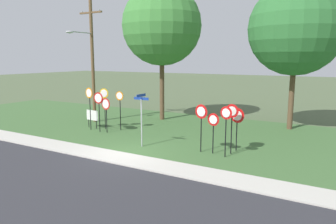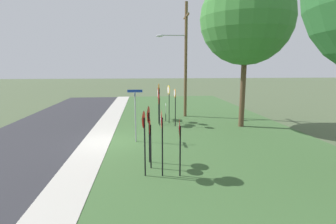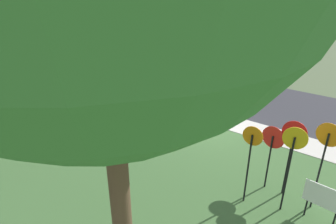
# 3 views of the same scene
# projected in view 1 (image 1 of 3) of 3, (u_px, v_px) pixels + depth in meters

# --- Properties ---
(ground_plane) EXTENTS (160.00, 160.00, 0.00)m
(ground_plane) POSITION_uv_depth(u_px,v_px,m) (125.00, 153.00, 16.28)
(ground_plane) COLOR #4C5B3D
(road_asphalt) EXTENTS (44.00, 6.40, 0.01)m
(road_asphalt) POSITION_uv_depth(u_px,v_px,m) (50.00, 186.00, 12.16)
(road_asphalt) COLOR #2D2D33
(road_asphalt) RESTS_ON ground_plane
(sidewalk_strip) EXTENTS (44.00, 1.60, 0.06)m
(sidewalk_strip) POSITION_uv_depth(u_px,v_px,m) (115.00, 157.00, 15.59)
(sidewalk_strip) COLOR #BCB7AD
(sidewalk_strip) RESTS_ON ground_plane
(grass_median) EXTENTS (44.00, 12.00, 0.04)m
(grass_median) POSITION_uv_depth(u_px,v_px,m) (179.00, 130.00, 21.42)
(grass_median) COLOR #3D6033
(grass_median) RESTS_ON ground_plane
(stop_sign_near_left) EXTENTS (0.70, 0.15, 2.89)m
(stop_sign_near_left) POSITION_uv_depth(u_px,v_px,m) (89.00, 99.00, 21.12)
(stop_sign_near_left) COLOR black
(stop_sign_near_left) RESTS_ON grass_median
(stop_sign_near_right) EXTENTS (0.75, 0.13, 2.29)m
(stop_sign_near_right) POSITION_uv_depth(u_px,v_px,m) (106.00, 108.00, 20.39)
(stop_sign_near_right) COLOR black
(stop_sign_near_right) RESTS_ON grass_median
(stop_sign_far_left) EXTENTS (0.67, 0.13, 2.82)m
(stop_sign_far_left) POSITION_uv_depth(u_px,v_px,m) (104.00, 100.00, 21.37)
(stop_sign_far_left) COLOR black
(stop_sign_far_left) RESTS_ON grass_median
(stop_sign_far_center) EXTENTS (0.61, 0.10, 2.64)m
(stop_sign_far_center) POSITION_uv_depth(u_px,v_px,m) (120.00, 103.00, 21.16)
(stop_sign_far_center) COLOR black
(stop_sign_far_center) RESTS_ON grass_median
(stop_sign_far_right) EXTENTS (0.74, 0.09, 2.64)m
(stop_sign_far_right) POSITION_uv_depth(u_px,v_px,m) (99.00, 103.00, 20.60)
(stop_sign_far_right) COLOR black
(stop_sign_far_right) RESTS_ON grass_median
(yield_sign_near_left) EXTENTS (0.79, 0.15, 2.30)m
(yield_sign_near_left) POSITION_uv_depth(u_px,v_px,m) (237.00, 119.00, 16.34)
(yield_sign_near_left) COLOR black
(yield_sign_near_left) RESTS_ON grass_median
(yield_sign_near_right) EXTENTS (0.70, 0.11, 2.57)m
(yield_sign_near_right) POSITION_uv_depth(u_px,v_px,m) (232.00, 117.00, 15.76)
(yield_sign_near_right) COLOR black
(yield_sign_near_right) RESTS_ON grass_median
(yield_sign_far_left) EXTENTS (0.73, 0.17, 2.51)m
(yield_sign_far_left) POSITION_uv_depth(u_px,v_px,m) (201.00, 117.00, 16.10)
(yield_sign_far_left) COLOR black
(yield_sign_far_left) RESTS_ON grass_median
(yield_sign_far_right) EXTENTS (0.64, 0.15, 2.54)m
(yield_sign_far_right) POSITION_uv_depth(u_px,v_px,m) (226.00, 120.00, 15.24)
(yield_sign_far_right) COLOR black
(yield_sign_far_right) RESTS_ON grass_median
(yield_sign_center) EXTENTS (0.65, 0.12, 2.10)m
(yield_sign_center) POSITION_uv_depth(u_px,v_px,m) (213.00, 124.00, 15.87)
(yield_sign_center) COLOR black
(yield_sign_center) RESTS_ON grass_median
(street_name_post) EXTENTS (0.96, 0.82, 2.92)m
(street_name_post) POSITION_uv_depth(u_px,v_px,m) (141.00, 115.00, 17.15)
(street_name_post) COLOR #9EA0A8
(street_name_post) RESTS_ON grass_median
(utility_pole) EXTENTS (2.10, 2.55, 9.23)m
(utility_pole) POSITION_uv_depth(u_px,v_px,m) (91.00, 56.00, 23.34)
(utility_pole) COLOR brown
(utility_pole) RESTS_ON grass_median
(notice_board) EXTENTS (1.10, 0.13, 1.25)m
(notice_board) POSITION_uv_depth(u_px,v_px,m) (92.00, 116.00, 21.95)
(notice_board) COLOR black
(notice_board) RESTS_ON grass_median
(oak_tree_left) EXTENTS (6.10, 6.10, 10.34)m
(oak_tree_left) POSITION_uv_depth(u_px,v_px,m) (162.00, 26.00, 23.95)
(oak_tree_left) COLOR brown
(oak_tree_left) RESTS_ON grass_median
(oak_tree_right) EXTENTS (6.20, 6.20, 9.87)m
(oak_tree_right) POSITION_uv_depth(u_px,v_px,m) (296.00, 29.00, 20.63)
(oak_tree_right) COLOR brown
(oak_tree_right) RESTS_ON grass_median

